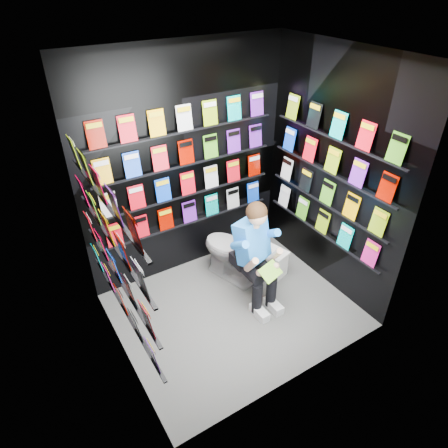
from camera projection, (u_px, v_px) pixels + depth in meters
floor at (234, 310)px, 4.35m from camera, size 2.40×2.40×0.00m
ceiling at (239, 55)px, 2.92m from camera, size 2.40×2.40×0.00m
wall_back at (186, 167)px, 4.35m from camera, size 2.40×0.04×2.60m
wall_front at (310, 267)px, 2.92m from camera, size 2.40×0.04×2.60m
wall_left at (107, 249)px, 3.11m from camera, size 0.04×2.00×2.60m
wall_right at (332, 177)px, 4.16m from camera, size 0.04×2.00×2.60m
comics_back at (187, 168)px, 4.32m from camera, size 2.10×0.06×1.37m
comics_left at (111, 247)px, 3.12m from camera, size 0.06×1.70×1.37m
comics_right at (330, 177)px, 4.14m from camera, size 0.06×1.70×1.37m
toilet at (231, 251)px, 4.63m from camera, size 0.61×0.84×0.73m
longbox at (269, 261)px, 4.81m from camera, size 0.32×0.44×0.30m
longbox_lid at (270, 250)px, 4.72m from camera, size 0.34×0.47×0.03m
reader at (251, 241)px, 4.15m from camera, size 0.66×0.81×1.30m
held_comic at (270, 272)px, 3.99m from camera, size 0.28×0.21×0.10m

